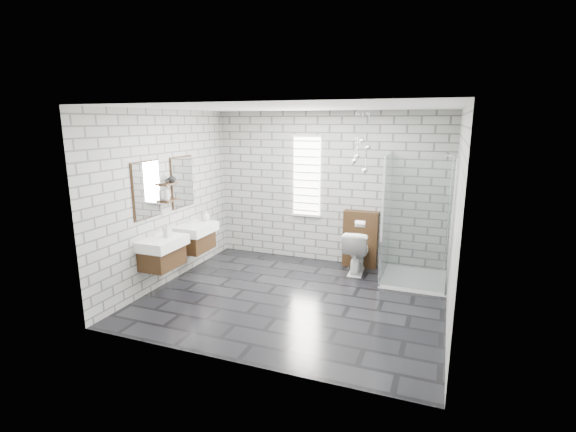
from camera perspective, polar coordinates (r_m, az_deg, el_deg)
The scene contains 20 objects.
floor at distance 6.22m, azimuth 0.75°, elevation -11.17°, with size 4.20×3.60×0.02m, color black.
ceiling at distance 5.69m, azimuth 0.84°, elevation 14.74°, with size 4.20×3.60×0.02m, color white.
wall_back at distance 7.50m, azimuth 5.54°, elevation 3.80°, with size 4.20×0.02×2.70m, color #A4A59F.
wall_front at distance 4.20m, azimuth -7.70°, elevation -3.50°, with size 4.20×0.02×2.70m, color #A4A59F.
wall_left at distance 6.81m, azimuth -16.16°, elevation 2.42°, with size 0.02×3.60×2.70m, color #A4A59F.
wall_right at distance 5.47m, azimuth 22.04°, elevation -0.48°, with size 0.02×3.60×2.70m, color #A4A59F.
vanity_left at distance 6.43m, azimuth -17.05°, elevation -3.68°, with size 0.47×0.70×1.57m.
vanity_right at distance 7.12m, azimuth -12.73°, elevation -1.84°, with size 0.47×0.70×1.57m.
shelf_lower at distance 6.72m, azimuth -15.85°, elevation 2.06°, with size 0.14×0.30×0.03m, color #3B2512.
shelf_upper at distance 6.68m, azimuth -15.99°, elevation 4.25°, with size 0.14×0.30×0.03m, color #3B2512.
window at distance 7.56m, azimuth 2.58°, elevation 5.45°, with size 0.56×0.05×1.48m.
cistern_panel at distance 7.44m, azimuth 9.89°, elevation -3.11°, with size 0.60×0.20×1.00m, color #3B2512.
flush_plate at distance 7.27m, azimuth 9.82°, elevation -1.05°, with size 0.18×0.01×0.12m, color silver.
shower_enclosure at distance 6.84m, azimuth 16.21°, elevation -4.84°, with size 1.00×1.00×2.03m.
pendant_cluster at distance 6.85m, azimuth 9.98°, elevation 8.30°, with size 0.27×0.23×0.99m.
toilet at distance 7.19m, azimuth 9.38°, elevation -4.75°, with size 0.41×0.72×0.74m, color white.
soap_bottle_a at distance 6.39m, azimuth -16.12°, elevation -1.85°, with size 0.10×0.10×0.21m, color #B2B2B2.
soap_bottle_b at distance 7.30m, azimuth -11.19°, elevation 0.05°, with size 0.14×0.14×0.17m, color #B2B2B2.
soap_bottle_c at distance 6.63m, azimuth -16.28°, elevation 2.99°, with size 0.09×0.09×0.22m, color #B2B2B2.
vase at distance 6.72m, azimuth -15.61°, elevation 5.01°, with size 0.13×0.13×0.13m, color #B2B2B2.
Camera 1 is at (1.94, -5.34, 2.53)m, focal length 26.00 mm.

